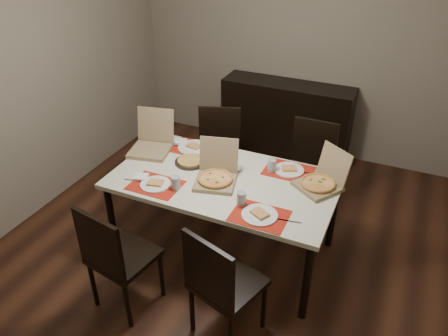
# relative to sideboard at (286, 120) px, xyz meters

# --- Properties ---
(ground) EXTENTS (3.80, 4.00, 0.02)m
(ground) POSITION_rel_sideboard_xyz_m (0.00, -1.78, -0.46)
(ground) COLOR #412214
(ground) RESTS_ON ground
(room_walls) EXTENTS (3.84, 4.02, 2.62)m
(room_walls) POSITION_rel_sideboard_xyz_m (0.00, -1.35, 1.28)
(room_walls) COLOR gray
(room_walls) RESTS_ON ground
(sideboard) EXTENTS (1.50, 0.40, 0.90)m
(sideboard) POSITION_rel_sideboard_xyz_m (0.00, 0.00, 0.00)
(sideboard) COLOR black
(sideboard) RESTS_ON ground
(dining_table) EXTENTS (1.80, 1.00, 0.75)m
(dining_table) POSITION_rel_sideboard_xyz_m (0.05, -1.89, 0.23)
(dining_table) COLOR beige
(dining_table) RESTS_ON ground
(chair_near_left) EXTENTS (0.49, 0.49, 0.93)m
(chair_near_left) POSITION_rel_sideboard_xyz_m (-0.39, -2.79, 0.06)
(chair_near_left) COLOR black
(chair_near_left) RESTS_ON ground
(chair_near_right) EXTENTS (0.53, 0.53, 0.93)m
(chair_near_right) POSITION_rel_sideboard_xyz_m (0.40, -2.72, 0.06)
(chair_near_right) COLOR black
(chair_near_right) RESTS_ON ground
(chair_far_left) EXTENTS (0.54, 0.54, 0.93)m
(chair_far_left) POSITION_rel_sideboard_xyz_m (-0.37, -1.09, 0.06)
(chair_far_left) COLOR black
(chair_far_left) RESTS_ON ground
(chair_far_right) EXTENTS (0.43, 0.43, 0.93)m
(chair_far_right) POSITION_rel_sideboard_xyz_m (0.54, -1.00, 0.06)
(chair_far_right) COLOR black
(chair_far_right) RESTS_ON ground
(setting_near_left) EXTENTS (0.49, 0.30, 0.11)m
(setting_near_left) POSITION_rel_sideboard_xyz_m (-0.38, -2.19, 0.32)
(setting_near_left) COLOR red
(setting_near_left) RESTS_ON dining_table
(setting_near_right) EXTENTS (0.50, 0.30, 0.11)m
(setting_near_right) POSITION_rel_sideboard_xyz_m (0.44, -2.22, 0.32)
(setting_near_right) COLOR red
(setting_near_right) RESTS_ON dining_table
(setting_far_left) EXTENTS (0.46, 0.30, 0.11)m
(setting_far_left) POSITION_rel_sideboard_xyz_m (-0.38, -1.55, 0.32)
(setting_far_left) COLOR red
(setting_far_left) RESTS_ON dining_table
(setting_far_right) EXTENTS (0.44, 0.30, 0.11)m
(setting_far_right) POSITION_rel_sideboard_xyz_m (0.46, -1.58, 0.32)
(setting_far_right) COLOR red
(setting_far_right) RESTS_ON dining_table
(napkin_loose) EXTENTS (0.16, 0.16, 0.02)m
(napkin_loose) POSITION_rel_sideboard_xyz_m (-0.00, -2.00, 0.31)
(napkin_loose) COLOR white
(napkin_loose) RESTS_ON dining_table
(pizza_box_center) EXTENTS (0.39, 0.41, 0.32)m
(pizza_box_center) POSITION_rel_sideboard_xyz_m (0.00, -1.95, 0.35)
(pizza_box_center) COLOR #8B7550
(pizza_box_center) RESTS_ON dining_table
(pizza_box_right) EXTENTS (0.44, 0.45, 0.30)m
(pizza_box_right) POSITION_rel_sideboard_xyz_m (0.78, -1.69, 0.35)
(pizza_box_right) COLOR #8B7550
(pizza_box_right) RESTS_ON dining_table
(pizza_box_left) EXTENTS (0.41, 0.44, 0.34)m
(pizza_box_left) POSITION_rel_sideboard_xyz_m (-0.74, -1.71, 0.36)
(pizza_box_left) COLOR #8B7550
(pizza_box_left) RESTS_ON dining_table
(faina_plate) EXTENTS (0.27, 0.27, 0.03)m
(faina_plate) POSITION_rel_sideboard_xyz_m (-0.32, -1.78, 0.31)
(faina_plate) COLOR black
(faina_plate) RESTS_ON dining_table
(dip_bowl) EXTENTS (0.13, 0.13, 0.03)m
(dip_bowl) POSITION_rel_sideboard_xyz_m (0.08, -1.72, 0.31)
(dip_bowl) COLOR white
(dip_bowl) RESTS_ON dining_table
(soda_bottle) EXTENTS (0.09, 0.09, 0.28)m
(soda_bottle) POSITION_rel_sideboard_xyz_m (-0.75, -1.54, 0.42)
(soda_bottle) COLOR silver
(soda_bottle) RESTS_ON dining_table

